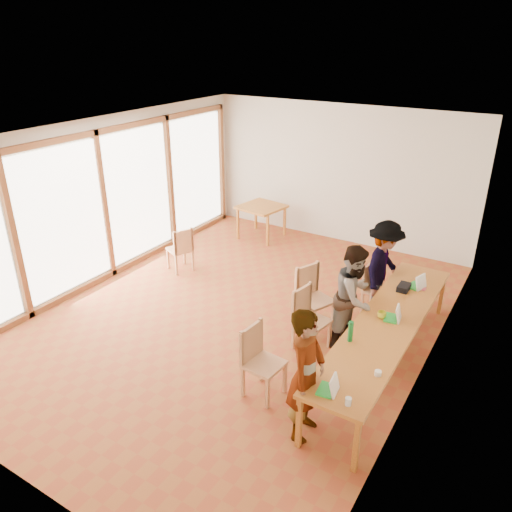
# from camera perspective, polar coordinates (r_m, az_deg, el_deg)

# --- Properties ---
(ground) EXTENTS (8.00, 8.00, 0.00)m
(ground) POSITION_cam_1_polar(r_m,az_deg,el_deg) (8.43, -1.97, -6.81)
(ground) COLOR #995025
(ground) RESTS_ON ground
(wall_back) EXTENTS (6.00, 0.10, 3.00)m
(wall_back) POSITION_cam_1_polar(r_m,az_deg,el_deg) (11.14, 9.44, 9.17)
(wall_back) COLOR beige
(wall_back) RESTS_ON ground
(wall_front) EXTENTS (6.00, 0.10, 3.00)m
(wall_front) POSITION_cam_1_polar(r_m,az_deg,el_deg) (5.32, -27.14, -11.34)
(wall_front) COLOR beige
(wall_front) RESTS_ON ground
(wall_right) EXTENTS (0.10, 8.00, 3.00)m
(wall_right) POSITION_cam_1_polar(r_m,az_deg,el_deg) (6.72, 19.77, -2.42)
(wall_right) COLOR beige
(wall_right) RESTS_ON ground
(window_wall) EXTENTS (0.10, 8.00, 3.00)m
(window_wall) POSITION_cam_1_polar(r_m,az_deg,el_deg) (9.63, -17.07, 6.00)
(window_wall) COLOR white
(window_wall) RESTS_ON ground
(ceiling) EXTENTS (6.00, 8.00, 0.04)m
(ceiling) POSITION_cam_1_polar(r_m,az_deg,el_deg) (7.33, -2.31, 13.80)
(ceiling) COLOR white
(ceiling) RESTS_ON wall_back
(communal_table) EXTENTS (0.80, 4.00, 0.75)m
(communal_table) POSITION_cam_1_polar(r_m,az_deg,el_deg) (7.09, 14.73, -7.60)
(communal_table) COLOR #C17E2A
(communal_table) RESTS_ON ground
(side_table) EXTENTS (0.90, 0.90, 0.75)m
(side_table) POSITION_cam_1_polar(r_m,az_deg,el_deg) (11.33, 0.63, 5.36)
(side_table) COLOR #C17E2A
(side_table) RESTS_ON ground
(chair_near) EXTENTS (0.49, 0.49, 0.52)m
(chair_near) POSITION_cam_1_polar(r_m,az_deg,el_deg) (6.50, 0.17, -11.02)
(chair_near) COLOR tan
(chair_near) RESTS_ON ground
(chair_mid) EXTENTS (0.52, 0.52, 0.51)m
(chair_mid) POSITION_cam_1_polar(r_m,az_deg,el_deg) (7.42, 5.82, -6.33)
(chair_mid) COLOR tan
(chair_mid) RESTS_ON ground
(chair_far) EXTENTS (0.63, 0.63, 0.55)m
(chair_far) POSITION_cam_1_polar(r_m,az_deg,el_deg) (7.93, 6.31, -3.87)
(chair_far) COLOR tan
(chair_far) RESTS_ON ground
(chair_empty) EXTENTS (0.44, 0.44, 0.46)m
(chair_empty) POSITION_cam_1_polar(r_m,az_deg,el_deg) (8.55, 13.17, -2.99)
(chair_empty) COLOR tan
(chair_empty) RESTS_ON ground
(chair_spare) EXTENTS (0.55, 0.55, 0.48)m
(chair_spare) POSITION_cam_1_polar(r_m,az_deg,el_deg) (9.79, -8.50, 1.22)
(chair_spare) COLOR tan
(chair_spare) RESTS_ON ground
(person_near) EXTENTS (0.45, 0.64, 1.66)m
(person_near) POSITION_cam_1_polar(r_m,az_deg,el_deg) (5.80, 5.77, -13.35)
(person_near) COLOR gray
(person_near) RESTS_ON ground
(person_mid) EXTENTS (0.65, 0.82, 1.62)m
(person_mid) POSITION_cam_1_polar(r_m,az_deg,el_deg) (7.45, 11.18, -4.64)
(person_mid) COLOR gray
(person_mid) RESTS_ON ground
(person_far) EXTENTS (0.61, 1.05, 1.61)m
(person_far) POSITION_cam_1_polar(r_m,az_deg,el_deg) (8.47, 14.36, -1.29)
(person_far) COLOR gray
(person_far) RESTS_ON ground
(laptop_near) EXTENTS (0.24, 0.27, 0.21)m
(laptop_near) POSITION_cam_1_polar(r_m,az_deg,el_deg) (5.69, 8.47, -14.66)
(laptop_near) COLOR green
(laptop_near) RESTS_ON communal_table
(laptop_mid) EXTENTS (0.25, 0.27, 0.21)m
(laptop_mid) POSITION_cam_1_polar(r_m,az_deg,el_deg) (7.12, 15.57, -6.62)
(laptop_mid) COLOR green
(laptop_mid) RESTS_ON communal_table
(laptop_far) EXTENTS (0.29, 0.31, 0.22)m
(laptop_far) POSITION_cam_1_polar(r_m,az_deg,el_deg) (8.06, 18.01, -3.07)
(laptop_far) COLOR green
(laptop_far) RESTS_ON communal_table
(yellow_mug) EXTENTS (0.15, 0.15, 0.10)m
(yellow_mug) POSITION_cam_1_polar(r_m,az_deg,el_deg) (7.12, 14.18, -6.53)
(yellow_mug) COLOR gold
(yellow_mug) RESTS_ON communal_table
(green_bottle) EXTENTS (0.07, 0.07, 0.28)m
(green_bottle) POSITION_cam_1_polar(r_m,az_deg,el_deg) (6.49, 10.76, -8.47)
(green_bottle) COLOR #146E2E
(green_bottle) RESTS_ON communal_table
(clear_glass) EXTENTS (0.07, 0.07, 0.09)m
(clear_glass) POSITION_cam_1_polar(r_m,az_deg,el_deg) (5.57, 10.50, -16.03)
(clear_glass) COLOR silver
(clear_glass) RESTS_ON communal_table
(condiment_cup) EXTENTS (0.08, 0.08, 0.06)m
(condiment_cup) POSITION_cam_1_polar(r_m,az_deg,el_deg) (6.04, 13.77, -12.87)
(condiment_cup) COLOR white
(condiment_cup) RESTS_ON communal_table
(pink_phone) EXTENTS (0.05, 0.10, 0.01)m
(pink_phone) POSITION_cam_1_polar(r_m,az_deg,el_deg) (8.06, 18.64, -3.61)
(pink_phone) COLOR #D0475B
(pink_phone) RESTS_ON communal_table
(black_pouch) EXTENTS (0.16, 0.26, 0.09)m
(black_pouch) POSITION_cam_1_polar(r_m,az_deg,el_deg) (7.93, 16.54, -3.46)
(black_pouch) COLOR black
(black_pouch) RESTS_ON communal_table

